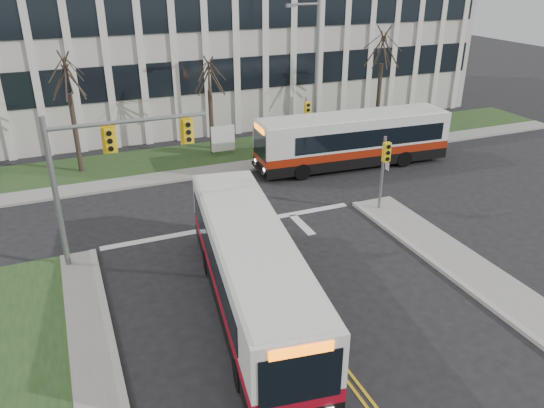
{
  "coord_description": "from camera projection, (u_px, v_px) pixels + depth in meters",
  "views": [
    {
      "loc": [
        -6.7,
        -12.93,
        11.19
      ],
      "look_at": [
        0.93,
        5.65,
        2.0
      ],
      "focal_mm": 35.0,
      "sensor_mm": 36.0,
      "label": 1
    }
  ],
  "objects": [
    {
      "name": "tree_right",
      "position": [
        383.0,
        49.0,
        35.36
      ],
      "size": [
        1.8,
        1.8,
        8.25
      ],
      "color": "#42352B",
      "rests_on": "ground"
    },
    {
      "name": "mast_arm_signal",
      "position": [
        98.0,
        162.0,
        20.16
      ],
      "size": [
        6.11,
        0.38,
        6.2
      ],
      "color": "slate",
      "rests_on": "ground"
    },
    {
      "name": "building_lawn",
      "position": [
        258.0,
        149.0,
        34.69
      ],
      "size": [
        44.0,
        5.0,
        0.12
      ],
      "primitive_type": "cube",
      "color": "#27411C",
      "rests_on": "ground"
    },
    {
      "name": "office_building",
      "position": [
        203.0,
        33.0,
        42.31
      ],
      "size": [
        40.0,
        16.0,
        12.0
      ],
      "primitive_type": "cube",
      "color": "#B4AFA6",
      "rests_on": "ground"
    },
    {
      "name": "signal_pole_far",
      "position": [
        306.0,
        119.0,
        32.24
      ],
      "size": [
        0.34,
        0.39,
        3.8
      ],
      "color": "slate",
      "rests_on": "ground"
    },
    {
      "name": "tree_left",
      "position": [
        67.0,
        77.0,
        28.62
      ],
      "size": [
        1.8,
        1.8,
        7.7
      ],
      "color": "#42352B",
      "rests_on": "ground"
    },
    {
      "name": "sidewalk_cross",
      "position": [
        274.0,
        162.0,
        32.33
      ],
      "size": [
        44.0,
        1.6,
        0.14
      ],
      "primitive_type": "cube",
      "color": "#9E9B93",
      "rests_on": "ground"
    },
    {
      "name": "tree_mid",
      "position": [
        209.0,
        77.0,
        31.81
      ],
      "size": [
        1.8,
        1.8,
        6.82
      ],
      "color": "#42352B",
      "rests_on": "ground"
    },
    {
      "name": "ground",
      "position": [
        310.0,
        327.0,
        17.84
      ],
      "size": [
        120.0,
        120.0,
        0.0
      ],
      "primitive_type": "plane",
      "color": "black",
      "rests_on": "ground"
    },
    {
      "name": "bus_main",
      "position": [
        251.0,
        273.0,
        18.1
      ],
      "size": [
        4.0,
        11.62,
        3.04
      ],
      "primitive_type": null,
      "rotation": [
        0.0,
        0.0,
        -0.14
      ],
      "color": "silver",
      "rests_on": "ground"
    },
    {
      "name": "signal_pole_near",
      "position": [
        384.0,
        163.0,
        25.1
      ],
      "size": [
        0.34,
        0.39,
        3.8
      ],
      "color": "slate",
      "rests_on": "ground"
    },
    {
      "name": "bus_cross",
      "position": [
        353.0,
        141.0,
        31.31
      ],
      "size": [
        11.69,
        3.16,
        3.08
      ],
      "primitive_type": null,
      "rotation": [
        0.0,
        0.0,
        -1.63
      ],
      "color": "silver",
      "rests_on": "ground"
    },
    {
      "name": "streetlight",
      "position": [
        314.0,
        71.0,
        32.08
      ],
      "size": [
        2.15,
        0.25,
        9.2
      ],
      "color": "slate",
      "rests_on": "ground"
    },
    {
      "name": "directory_sign",
      "position": [
        223.0,
        139.0,
        32.94
      ],
      "size": [
        1.5,
        0.12,
        2.0
      ],
      "color": "slate",
      "rests_on": "ground"
    }
  ]
}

